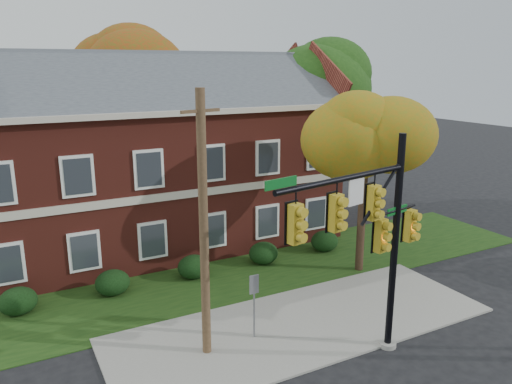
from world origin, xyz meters
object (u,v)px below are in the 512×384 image
hedge_left (113,283)px  utility_pole (204,228)px  sign_post (254,296)px  apartment_building (153,149)px  traffic_signal (371,228)px  hedge_far_right (325,241)px  tree_right_rear (328,81)px  hedge_center (193,267)px  tree_far_rear (135,69)px  hedge_far_left (18,301)px  hedge_right (263,253)px  tree_near_right (373,124)px

hedge_left → utility_pole: (1.75, -5.76, 3.78)m
hedge_left → sign_post: sign_post is taller
apartment_building → traffic_signal: (2.47, -13.71, -0.56)m
hedge_far_right → tree_right_rear: 10.66m
hedge_center → tree_far_rear: tree_far_rear is taller
hedge_far_right → tree_right_rear: tree_right_rear is taller
hedge_far_left → tree_far_rear: tree_far_rear is taller
hedge_far_right → sign_post: (-6.98, -5.70, 1.07)m
traffic_signal → apartment_building: bearing=88.7°
hedge_left → tree_right_rear: 17.74m
apartment_building → hedge_right: (3.50, -5.25, -4.46)m
apartment_building → sign_post: size_ratio=7.98×
hedge_right → tree_far_rear: tree_far_rear is taller
traffic_signal → tree_far_rear: bearing=81.5°
traffic_signal → sign_post: traffic_signal is taller
hedge_far_left → tree_far_rear: bearing=57.5°
tree_near_right → sign_post: bearing=-158.3°
tree_far_rear → traffic_signal: (1.13, -21.55, -4.41)m
tree_near_right → utility_pole: 9.73m
tree_right_rear → sign_post: bearing=-133.7°
hedge_left → tree_right_rear: bearing=22.4°
hedge_center → tree_near_right: (7.22, -2.83, 6.14)m
hedge_left → hedge_far_right: size_ratio=1.00×
hedge_center → tree_far_rear: (1.34, 13.09, 8.32)m
hedge_left → hedge_center: (3.50, 0.00, 0.00)m
apartment_building → hedge_far_left: bearing=-143.1°
hedge_left → tree_near_right: size_ratio=0.16×
tree_right_rear → tree_far_rear: size_ratio=0.92×
hedge_center → traffic_signal: 9.64m
hedge_right → sign_post: 6.77m
tree_near_right → tree_right_rear: (4.09, 8.95, 1.45)m
hedge_right → hedge_center: bearing=180.0°
hedge_far_left → hedge_right: size_ratio=1.00×
tree_near_right → hedge_left: bearing=165.2°
apartment_building → utility_pole: bearing=-99.0°
hedge_right → hedge_left: bearing=180.0°
tree_near_right → tree_right_rear: 9.94m
apartment_building → sign_post: apartment_building is taller
tree_far_rear → tree_right_rear: bearing=-35.0°
hedge_right → traffic_signal: (-1.03, -8.46, 3.90)m
hedge_left → sign_post: 6.78m
tree_far_rear → utility_pole: (-3.09, -18.86, -4.54)m
apartment_building → hedge_left: 7.73m
hedge_right → tree_right_rear: size_ratio=0.13×
hedge_right → tree_far_rear: 15.66m
sign_post → traffic_signal: bearing=-49.1°
hedge_far_left → hedge_right: 10.50m
hedge_left → tree_far_rear: size_ratio=0.12×
tree_near_right → sign_post: tree_near_right is taller
sign_post → hedge_far_left: bearing=140.1°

